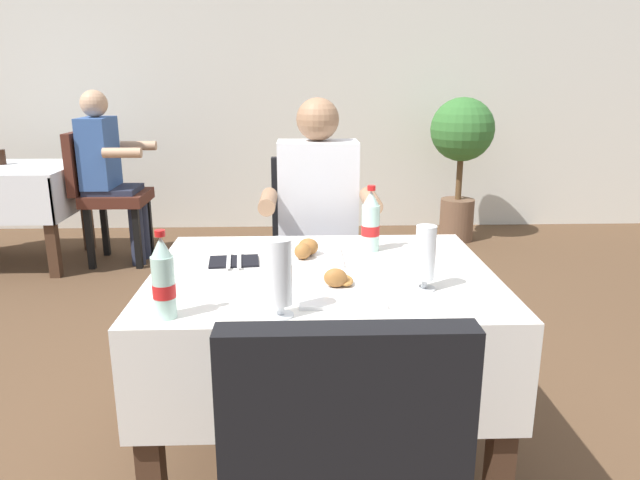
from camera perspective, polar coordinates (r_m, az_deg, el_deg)
ground_plane at (r=2.28m, az=-1.84°, el=-20.50°), size 11.00×11.00×0.00m
back_wall at (r=5.36m, az=-2.15°, el=17.05°), size 11.00×0.12×2.96m
main_dining_table at (r=2.00m, az=0.10°, el=-7.57°), size 1.13×0.90×0.72m
chair_far_diner_seat at (r=2.79m, az=-0.53°, el=-0.83°), size 0.44×0.50×0.97m
seated_diner_far at (r=2.65m, az=-0.26°, el=1.77°), size 0.50×0.46×1.26m
plate_near_camera at (r=1.75m, az=1.84°, el=-4.73°), size 0.25×0.25×0.07m
plate_far_diner at (r=2.06m, az=-1.26°, el=-1.31°), size 0.23×0.23×0.07m
beer_glass_left at (r=1.77m, az=10.10°, el=-1.64°), size 0.07×0.07×0.20m
beer_glass_middle at (r=1.55m, az=-4.05°, el=-3.57°), size 0.07×0.07×0.22m
cola_bottle_primary at (r=1.60m, az=-15.15°, el=-3.80°), size 0.06×0.06×0.24m
cola_bottle_secondary at (r=2.15m, az=4.85°, el=1.70°), size 0.07×0.07×0.24m
napkin_cutlery_set at (r=2.05m, az=-8.49°, el=-2.04°), size 0.18×0.19×0.01m
background_dining_table at (r=4.82m, az=-27.88°, el=4.19°), size 0.91×0.80×0.72m
background_chair_right at (r=4.57m, az=-20.38°, el=4.68°), size 0.50×0.44×0.97m
background_patron at (r=4.53m, az=-19.97°, el=6.64°), size 0.46×0.50×1.26m
background_table_tumbler at (r=4.92m, az=-28.69°, el=7.11°), size 0.06×0.06×0.11m
potted_plant_corner at (r=5.00m, az=13.57°, el=8.96°), size 0.52×0.52×1.19m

